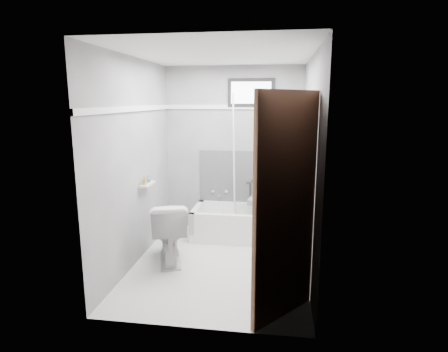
% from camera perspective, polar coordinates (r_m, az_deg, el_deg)
% --- Properties ---
extents(floor, '(2.60, 2.60, 0.00)m').
position_cam_1_polar(floor, '(4.58, -0.65, -13.23)').
color(floor, white).
rests_on(floor, ground).
extents(ceiling, '(2.60, 2.60, 0.00)m').
position_cam_1_polar(ceiling, '(4.19, -0.73, 18.11)').
color(ceiling, silver).
rests_on(ceiling, floor).
extents(wall_back, '(2.00, 0.02, 2.40)m').
position_cam_1_polar(wall_back, '(5.50, 1.43, 3.99)').
color(wall_back, slate).
rests_on(wall_back, floor).
extents(wall_front, '(2.00, 0.02, 2.40)m').
position_cam_1_polar(wall_front, '(2.97, -4.60, -2.47)').
color(wall_front, slate).
rests_on(wall_front, floor).
extents(wall_left, '(0.02, 2.60, 2.40)m').
position_cam_1_polar(wall_left, '(4.49, -13.40, 1.99)').
color(wall_left, slate).
rests_on(wall_left, floor).
extents(wall_right, '(0.02, 2.60, 2.40)m').
position_cam_1_polar(wall_right, '(4.19, 12.96, 1.35)').
color(wall_right, slate).
rests_on(wall_right, floor).
extents(bathtub, '(1.50, 0.70, 0.42)m').
position_cam_1_polar(bathtub, '(5.34, 3.37, -7.17)').
color(bathtub, white).
rests_on(bathtub, floor).
extents(office_chair, '(0.66, 0.66, 1.01)m').
position_cam_1_polar(office_chair, '(5.25, 6.73, -2.82)').
color(office_chair, slate).
rests_on(office_chair, bathtub).
extents(toilet, '(0.64, 0.85, 0.74)m').
position_cam_1_polar(toilet, '(4.58, -8.41, -8.38)').
color(toilet, white).
rests_on(toilet, floor).
extents(door, '(0.78, 0.78, 2.00)m').
position_cam_1_polar(door, '(2.99, 14.29, -6.68)').
color(door, brown).
rests_on(door, floor).
extents(window, '(0.66, 0.04, 0.40)m').
position_cam_1_polar(window, '(5.41, 4.15, 12.55)').
color(window, black).
rests_on(window, wall_back).
extents(backerboard, '(1.50, 0.02, 0.78)m').
position_cam_1_polar(backerboard, '(5.53, 3.97, -0.19)').
color(backerboard, '#4C4C4F').
rests_on(backerboard, wall_back).
extents(trim_back, '(2.00, 0.02, 0.06)m').
position_cam_1_polar(trim_back, '(5.44, 1.45, 10.46)').
color(trim_back, white).
rests_on(trim_back, wall_back).
extents(trim_left, '(0.02, 2.60, 0.06)m').
position_cam_1_polar(trim_left, '(4.43, -13.62, 9.92)').
color(trim_left, white).
rests_on(trim_left, wall_left).
extents(pole, '(0.02, 0.33, 1.93)m').
position_cam_1_polar(pole, '(5.28, 1.54, 2.03)').
color(pole, white).
rests_on(pole, bathtub).
extents(shelf, '(0.10, 0.32, 0.02)m').
position_cam_1_polar(shelf, '(4.70, -11.56, -1.23)').
color(shelf, silver).
rests_on(shelf, wall_left).
extents(soap_bottle_a, '(0.06, 0.06, 0.11)m').
position_cam_1_polar(soap_bottle_a, '(4.62, -12.04, -0.65)').
color(soap_bottle_a, '#A68953').
rests_on(soap_bottle_a, shelf).
extents(soap_bottle_b, '(0.09, 0.09, 0.09)m').
position_cam_1_polar(soap_bottle_b, '(4.75, -11.45, -0.37)').
color(soap_bottle_b, '#466A81').
rests_on(soap_bottle_b, shelf).
extents(faucet, '(0.26, 0.10, 0.16)m').
position_cam_1_polar(faucet, '(5.62, -0.66, -2.60)').
color(faucet, silver).
rests_on(faucet, wall_back).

